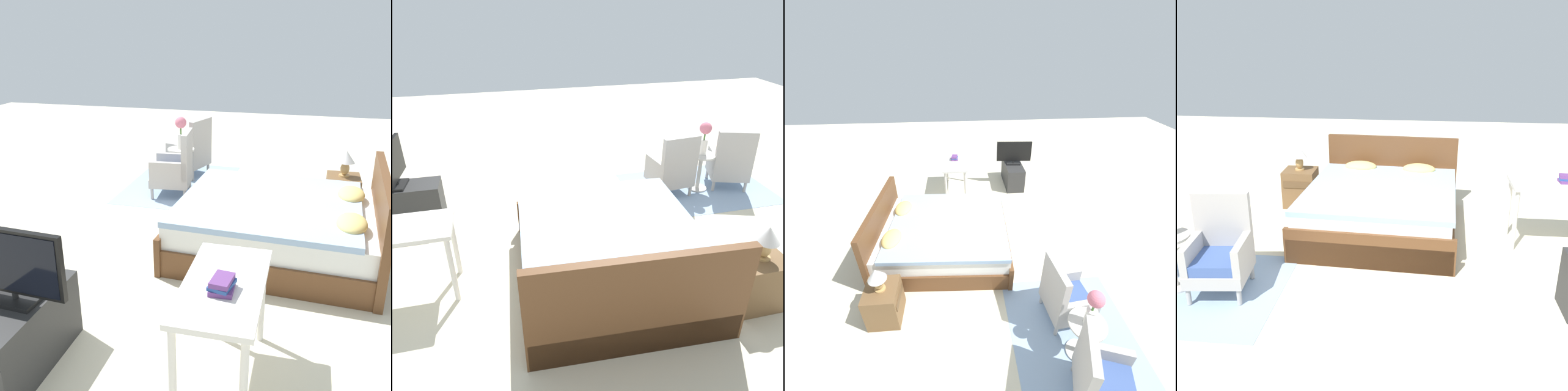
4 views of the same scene
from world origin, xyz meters
The scene contains 13 objects.
ground_plane centered at (0.00, 0.00, 0.00)m, with size 16.00×16.00×0.00m, color beige.
floor_rug centered at (-1.83, -0.74, 0.00)m, with size 2.10×1.50×0.01m.
bed centered at (0.04, 0.90, 0.30)m, with size 1.92×2.18×0.96m.
armchair_by_window_left centered at (-2.29, -0.68, 0.38)m, with size 0.68×0.68×0.92m.
armchair_by_window_right centered at (-1.36, -0.68, 0.38)m, with size 0.59×0.59×0.92m.
side_table centered at (-1.83, -0.73, 0.35)m, with size 0.40×0.40×0.56m.
flower_vase centered at (-1.83, -0.73, 0.85)m, with size 0.17×0.17×0.48m.
nightstand centered at (-1.17, 1.58, 0.26)m, with size 0.44×0.41×0.52m.
table_lamp centered at (-1.17, 1.58, 0.74)m, with size 0.22×0.22×0.33m.
tv_stand centered at (2.27, -0.73, 0.27)m, with size 0.96×0.40×0.54m.
tv_flatscreen centered at (2.27, -0.73, 0.82)m, with size 0.22×0.81×0.55m.
vanity_desk centered at (2.04, 0.66, 0.64)m, with size 1.04×0.52×0.76m.
book_stack centered at (2.14, 0.66, 0.80)m, with size 0.21×0.17×0.09m.
Camera 1 is at (4.54, 1.10, 2.31)m, focal length 42.00 mm.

